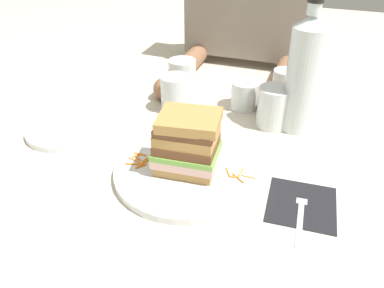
{
  "coord_description": "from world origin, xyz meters",
  "views": [
    {
      "loc": [
        0.23,
        -0.6,
        0.48
      ],
      "look_at": [
        0.01,
        0.02,
        0.06
      ],
      "focal_mm": 36.12,
      "sensor_mm": 36.0,
      "label": 1
    }
  ],
  "objects_px": {
    "sandwich": "(187,143)",
    "empty_tumbler_1": "(245,95)",
    "fork": "(301,211)",
    "empty_tumbler_3": "(284,86)",
    "side_plate": "(65,130)",
    "juice_glass": "(274,109)",
    "knife": "(115,154)",
    "empty_tumbler_0": "(182,75)",
    "water_bottle": "(303,75)",
    "main_plate": "(187,171)",
    "napkin_dark": "(302,204)",
    "empty_tumbler_2": "(175,93)"
  },
  "relations": [
    {
      "from": "sandwich",
      "to": "empty_tumbler_3",
      "type": "xyz_separation_m",
      "value": [
        0.13,
        0.4,
        -0.03
      ]
    },
    {
      "from": "knife",
      "to": "empty_tumbler_3",
      "type": "bearing_deg",
      "value": 51.85
    },
    {
      "from": "napkin_dark",
      "to": "juice_glass",
      "type": "height_order",
      "value": "juice_glass"
    },
    {
      "from": "main_plate",
      "to": "juice_glass",
      "type": "xyz_separation_m",
      "value": [
        0.13,
        0.26,
        0.04
      ]
    },
    {
      "from": "side_plate",
      "to": "empty_tumbler_0",
      "type": "bearing_deg",
      "value": 61.15
    },
    {
      "from": "napkin_dark",
      "to": "juice_glass",
      "type": "bearing_deg",
      "value": 110.27
    },
    {
      "from": "empty_tumbler_0",
      "to": "knife",
      "type": "bearing_deg",
      "value": -92.93
    },
    {
      "from": "napkin_dark",
      "to": "side_plate",
      "type": "height_order",
      "value": "side_plate"
    },
    {
      "from": "empty_tumbler_3",
      "to": "side_plate",
      "type": "xyz_separation_m",
      "value": [
        -0.47,
        -0.34,
        -0.04
      ]
    },
    {
      "from": "main_plate",
      "to": "sandwich",
      "type": "distance_m",
      "value": 0.07
    },
    {
      "from": "knife",
      "to": "empty_tumbler_3",
      "type": "height_order",
      "value": "empty_tumbler_3"
    },
    {
      "from": "fork",
      "to": "side_plate",
      "type": "relative_size",
      "value": 0.91
    },
    {
      "from": "main_plate",
      "to": "empty_tumbler_2",
      "type": "relative_size",
      "value": 3.16
    },
    {
      "from": "knife",
      "to": "water_bottle",
      "type": "xyz_separation_m",
      "value": [
        0.36,
        0.25,
        0.14
      ]
    },
    {
      "from": "knife",
      "to": "empty_tumbler_2",
      "type": "height_order",
      "value": "empty_tumbler_2"
    },
    {
      "from": "empty_tumbler_0",
      "to": "water_bottle",
      "type": "bearing_deg",
      "value": -19.27
    },
    {
      "from": "empty_tumbler_1",
      "to": "fork",
      "type": "bearing_deg",
      "value": -62.77
    },
    {
      "from": "side_plate",
      "to": "empty_tumbler_1",
      "type": "bearing_deg",
      "value": 35.63
    },
    {
      "from": "juice_glass",
      "to": "empty_tumbler_0",
      "type": "distance_m",
      "value": 0.31
    },
    {
      "from": "water_bottle",
      "to": "sandwich",
      "type": "bearing_deg",
      "value": -124.81
    },
    {
      "from": "side_plate",
      "to": "juice_glass",
      "type": "bearing_deg",
      "value": 23.28
    },
    {
      "from": "empty_tumbler_0",
      "to": "empty_tumbler_1",
      "type": "height_order",
      "value": "empty_tumbler_0"
    },
    {
      "from": "water_bottle",
      "to": "empty_tumbler_2",
      "type": "bearing_deg",
      "value": -178.6
    },
    {
      "from": "napkin_dark",
      "to": "empty_tumbler_2",
      "type": "xyz_separation_m",
      "value": [
        -0.36,
        0.27,
        0.05
      ]
    },
    {
      "from": "napkin_dark",
      "to": "empty_tumbler_0",
      "type": "xyz_separation_m",
      "value": [
        -0.38,
        0.4,
        0.04
      ]
    },
    {
      "from": "sandwich",
      "to": "empty_tumbler_0",
      "type": "distance_m",
      "value": 0.41
    },
    {
      "from": "water_bottle",
      "to": "empty_tumbler_1",
      "type": "relative_size",
      "value": 4.1
    },
    {
      "from": "fork",
      "to": "empty_tumbler_3",
      "type": "xyz_separation_m",
      "value": [
        -0.1,
        0.44,
        0.04
      ]
    },
    {
      "from": "water_bottle",
      "to": "side_plate",
      "type": "height_order",
      "value": "water_bottle"
    },
    {
      "from": "empty_tumbler_1",
      "to": "empty_tumbler_3",
      "type": "bearing_deg",
      "value": 39.65
    },
    {
      "from": "fork",
      "to": "empty_tumbler_1",
      "type": "bearing_deg",
      "value": 117.23
    },
    {
      "from": "main_plate",
      "to": "knife",
      "type": "height_order",
      "value": "main_plate"
    },
    {
      "from": "empty_tumbler_1",
      "to": "empty_tumbler_2",
      "type": "bearing_deg",
      "value": -157.15
    },
    {
      "from": "fork",
      "to": "knife",
      "type": "relative_size",
      "value": 0.83
    },
    {
      "from": "sandwich",
      "to": "empty_tumbler_1",
      "type": "height_order",
      "value": "sandwich"
    },
    {
      "from": "side_plate",
      "to": "water_bottle",
      "type": "bearing_deg",
      "value": 21.7
    },
    {
      "from": "juice_glass",
      "to": "napkin_dark",
      "type": "bearing_deg",
      "value": -69.73
    },
    {
      "from": "fork",
      "to": "juice_glass",
      "type": "bearing_deg",
      "value": 109.04
    },
    {
      "from": "fork",
      "to": "water_bottle",
      "type": "distance_m",
      "value": 0.33
    },
    {
      "from": "sandwich",
      "to": "juice_glass",
      "type": "bearing_deg",
      "value": 63.37
    },
    {
      "from": "fork",
      "to": "sandwich",
      "type": "bearing_deg",
      "value": 170.58
    },
    {
      "from": "napkin_dark",
      "to": "water_bottle",
      "type": "relative_size",
      "value": 0.43
    },
    {
      "from": "napkin_dark",
      "to": "empty_tumbler_0",
      "type": "relative_size",
      "value": 1.49
    },
    {
      "from": "sandwich",
      "to": "empty_tumbler_1",
      "type": "bearing_deg",
      "value": 82.59
    },
    {
      "from": "napkin_dark",
      "to": "fork",
      "type": "relative_size",
      "value": 0.79
    },
    {
      "from": "water_bottle",
      "to": "empty_tumbler_0",
      "type": "xyz_separation_m",
      "value": [
        -0.34,
        0.12,
        -0.09
      ]
    },
    {
      "from": "empty_tumbler_3",
      "to": "main_plate",
      "type": "bearing_deg",
      "value": -108.35
    },
    {
      "from": "main_plate",
      "to": "sandwich",
      "type": "bearing_deg",
      "value": -7.6
    },
    {
      "from": "napkin_dark",
      "to": "water_bottle",
      "type": "distance_m",
      "value": 0.32
    },
    {
      "from": "empty_tumbler_2",
      "to": "sandwich",
      "type": "bearing_deg",
      "value": -63.8
    }
  ]
}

